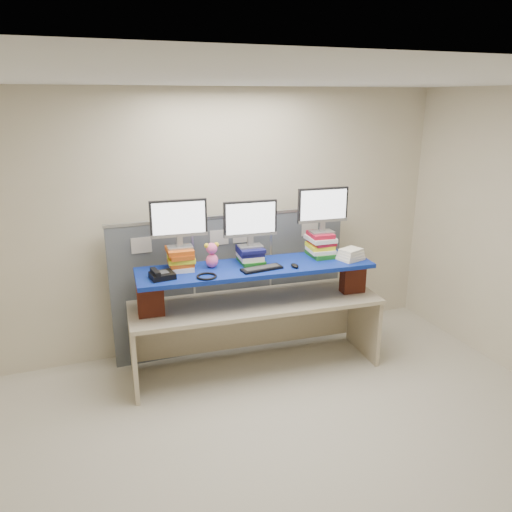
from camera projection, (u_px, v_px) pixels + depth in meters
name	position (u px, v px, depth m)	size (l,w,h in m)	color
room	(308.00, 282.00, 3.65)	(5.00, 4.00, 2.80)	beige
cubicle_partition	(233.00, 282.00, 5.42)	(2.60, 0.06, 1.53)	#4C525A
desk	(256.00, 315.00, 5.01)	(2.53, 0.91, 0.76)	#BBAC8F
brick_pier_left	(150.00, 299.00, 4.59)	(0.24, 0.13, 0.33)	maroon
brick_pier_right	(353.00, 277.00, 5.15)	(0.24, 0.13, 0.33)	maroon
blue_board	(256.00, 268.00, 4.86)	(2.30, 0.58, 0.04)	navy
book_stack_left	(181.00, 258.00, 4.74)	(0.28, 0.31, 0.21)	white
book_stack_center	(250.00, 255.00, 4.93)	(0.25, 0.32, 0.16)	#1B681C
book_stack_right	(321.00, 244.00, 5.13)	(0.27, 0.32, 0.25)	#1B681C
monitor_left	(179.00, 221.00, 4.63)	(0.53, 0.17, 0.46)	gray
monitor_center	(250.00, 221.00, 4.83)	(0.53, 0.17, 0.46)	gray
monitor_right	(323.00, 207.00, 5.01)	(0.53, 0.17, 0.46)	gray
keyboard	(262.00, 269.00, 4.74)	(0.41, 0.18, 0.03)	black
mouse	(295.00, 266.00, 4.80)	(0.06, 0.11, 0.04)	black
desk_phone	(161.00, 275.00, 4.51)	(0.23, 0.21, 0.09)	black
headset	(207.00, 276.00, 4.54)	(0.19, 0.19, 0.02)	black
plush_toy	(212.00, 255.00, 4.77)	(0.15, 0.11, 0.25)	pink
binder_stack	(351.00, 255.00, 5.02)	(0.28, 0.25, 0.11)	#F0E9CD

